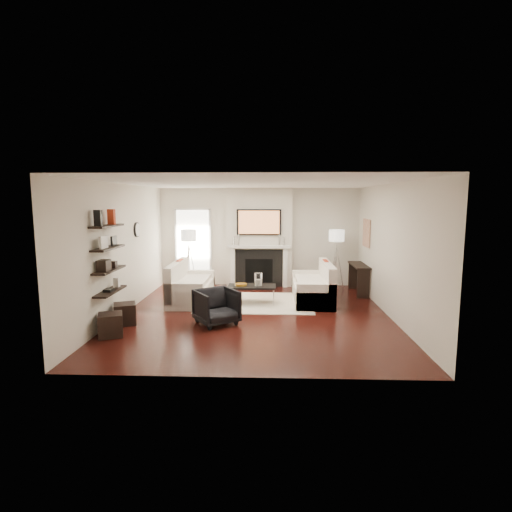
{
  "coord_description": "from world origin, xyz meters",
  "views": [
    {
      "loc": [
        0.33,
        -8.06,
        2.34
      ],
      "look_at": [
        0.0,
        0.6,
        1.15
      ],
      "focal_mm": 28.0,
      "sensor_mm": 36.0,
      "label": 1
    }
  ],
  "objects_px": {
    "loveseat_left_base": "(192,292)",
    "loveseat_right_base": "(312,293)",
    "coffee_table": "(252,287)",
    "lamp_left_shade": "(189,235)",
    "armchair": "(217,305)",
    "lamp_right_shade": "(337,236)",
    "ottoman_near": "(125,314)"
  },
  "relations": [
    {
      "from": "lamp_left_shade",
      "to": "coffee_table",
      "type": "bearing_deg",
      "value": -39.88
    },
    {
      "from": "ottoman_near",
      "to": "lamp_left_shade",
      "type": "bearing_deg",
      "value": 78.66
    },
    {
      "from": "armchair",
      "to": "lamp_right_shade",
      "type": "bearing_deg",
      "value": 14.14
    },
    {
      "from": "coffee_table",
      "to": "ottoman_near",
      "type": "bearing_deg",
      "value": -145.28
    },
    {
      "from": "lamp_left_shade",
      "to": "lamp_right_shade",
      "type": "distance_m",
      "value": 3.9
    },
    {
      "from": "lamp_left_shade",
      "to": "loveseat_left_base",
      "type": "bearing_deg",
      "value": -76.45
    },
    {
      "from": "loveseat_left_base",
      "to": "loveseat_right_base",
      "type": "height_order",
      "value": "same"
    },
    {
      "from": "loveseat_left_base",
      "to": "armchair",
      "type": "distance_m",
      "value": 1.93
    },
    {
      "from": "loveseat_right_base",
      "to": "lamp_right_shade",
      "type": "bearing_deg",
      "value": 60.45
    },
    {
      "from": "loveseat_right_base",
      "to": "ottoman_near",
      "type": "bearing_deg",
      "value": -153.71
    },
    {
      "from": "lamp_right_shade",
      "to": "lamp_left_shade",
      "type": "bearing_deg",
      "value": -178.66
    },
    {
      "from": "coffee_table",
      "to": "lamp_left_shade",
      "type": "distance_m",
      "value": 2.5
    },
    {
      "from": "loveseat_right_base",
      "to": "armchair",
      "type": "bearing_deg",
      "value": -138.5
    },
    {
      "from": "armchair",
      "to": "lamp_right_shade",
      "type": "distance_m",
      "value": 4.29
    },
    {
      "from": "armchair",
      "to": "lamp_left_shade",
      "type": "bearing_deg",
      "value": 76.58
    },
    {
      "from": "coffee_table",
      "to": "lamp_right_shade",
      "type": "height_order",
      "value": "lamp_right_shade"
    },
    {
      "from": "ottoman_near",
      "to": "loveseat_right_base",
      "type": "bearing_deg",
      "value": 26.29
    },
    {
      "from": "loveseat_left_base",
      "to": "armchair",
      "type": "bearing_deg",
      "value": -64.34
    },
    {
      "from": "loveseat_right_base",
      "to": "ottoman_near",
      "type": "xyz_separation_m",
      "value": [
        -3.77,
        -1.86,
        -0.01
      ]
    },
    {
      "from": "lamp_right_shade",
      "to": "ottoman_near",
      "type": "bearing_deg",
      "value": -144.84
    },
    {
      "from": "armchair",
      "to": "lamp_left_shade",
      "type": "height_order",
      "value": "lamp_left_shade"
    },
    {
      "from": "lamp_left_shade",
      "to": "armchair",
      "type": "bearing_deg",
      "value": -69.24
    },
    {
      "from": "loveseat_right_base",
      "to": "lamp_left_shade",
      "type": "height_order",
      "value": "lamp_left_shade"
    },
    {
      "from": "lamp_right_shade",
      "to": "ottoman_near",
      "type": "height_order",
      "value": "lamp_right_shade"
    },
    {
      "from": "loveseat_left_base",
      "to": "lamp_left_shade",
      "type": "height_order",
      "value": "lamp_left_shade"
    },
    {
      "from": "armchair",
      "to": "ottoman_near",
      "type": "distance_m",
      "value": 1.77
    },
    {
      "from": "lamp_right_shade",
      "to": "armchair",
      "type": "bearing_deg",
      "value": -131.68
    },
    {
      "from": "loveseat_right_base",
      "to": "lamp_left_shade",
      "type": "relative_size",
      "value": 4.5
    },
    {
      "from": "loveseat_right_base",
      "to": "coffee_table",
      "type": "bearing_deg",
      "value": -170.88
    },
    {
      "from": "loveseat_left_base",
      "to": "lamp_right_shade",
      "type": "relative_size",
      "value": 4.5
    },
    {
      "from": "armchair",
      "to": "lamp_left_shade",
      "type": "relative_size",
      "value": 1.85
    },
    {
      "from": "armchair",
      "to": "lamp_right_shade",
      "type": "height_order",
      "value": "lamp_right_shade"
    }
  ]
}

